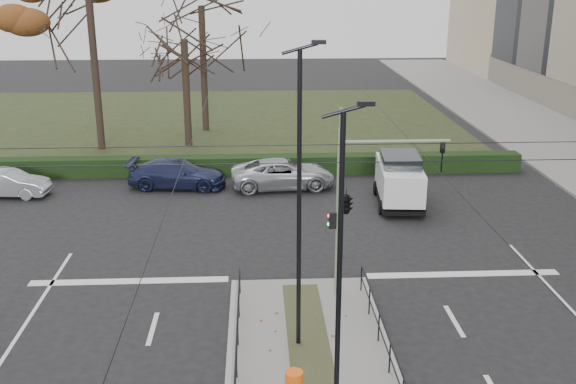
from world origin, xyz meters
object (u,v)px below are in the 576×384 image
bare_tree_center (202,15)px  streetlamp_median_near (340,285)px  parked_car_third (177,174)px  litter_bin (294,383)px  parked_car_fourth (283,174)px  bare_tree_near (184,47)px  traffic_light (349,200)px  white_van (399,178)px  streetlamp_median_far (300,200)px  parked_car_second (7,183)px

bare_tree_center → streetlamp_median_near: bearing=-81.2°
parked_car_third → bare_tree_center: (0.60, 12.69, 7.06)m
streetlamp_median_near → litter_bin: bearing=124.4°
parked_car_fourth → bare_tree_near: bare_tree_near is taller
traffic_light → streetlamp_median_near: size_ratio=0.71×
streetlamp_median_near → parked_car_fourth: size_ratio=1.51×
parked_car_third → white_van: white_van is taller
white_van → bare_tree_near: size_ratio=0.54×
white_van → bare_tree_near: bare_tree_near is taller
streetlamp_median_near → bare_tree_near: bare_tree_near is taller
parked_car_fourth → bare_tree_near: bearing=28.0°
litter_bin → parked_car_third: 19.53m
streetlamp_median_far → parked_car_fourth: 15.87m
parked_car_fourth → parked_car_third: bearing=82.1°
traffic_light → bare_tree_center: bare_tree_center is taller
parked_car_second → parked_car_third: (8.11, 1.04, 0.05)m
white_van → parked_car_third: bearing=163.6°
streetlamp_median_far → bare_tree_center: bearing=99.1°
litter_bin → white_van: 16.83m
traffic_light → streetlamp_median_far: (-1.81, -3.18, 1.11)m
bare_tree_near → parked_car_second: bearing=-130.0°
parked_car_second → bare_tree_near: 13.49m
streetlamp_median_far → bare_tree_near: streetlamp_median_far is taller
streetlamp_median_near → bare_tree_center: 33.48m
white_van → parked_car_fourth: bearing=152.0°
traffic_light → litter_bin: bearing=-108.6°
traffic_light → parked_car_second: 19.17m
traffic_light → parked_car_fourth: 12.62m
parked_car_second → white_van: bearing=-91.0°
parked_car_second → bare_tree_center: size_ratio=0.36×
white_van → bare_tree_center: 19.88m
traffic_light → white_van: (3.72, 9.39, -2.18)m
streetlamp_median_far → bare_tree_near: 24.76m
litter_bin → parked_car_third: bearing=104.3°
litter_bin → white_van: bearing=69.6°
litter_bin → bare_tree_center: bearing=97.6°
parked_car_second → white_van: 18.93m
white_van → bare_tree_near: bearing=133.3°
parked_car_second → bare_tree_center: (8.71, 13.73, 7.12)m
litter_bin → streetlamp_median_near: bearing=-55.6°
streetlamp_median_near → parked_car_fourth: (-0.34, 19.88, -3.44)m
traffic_light → parked_car_fourth: bearing=97.5°
parked_car_third → bare_tree_near: (-0.19, 8.40, 5.43)m
streetlamp_median_far → bare_tree_center: size_ratio=0.79×
parked_car_second → bare_tree_center: 17.75m
traffic_light → white_van: size_ratio=1.21×
parked_car_third → white_van: (10.69, -3.15, 0.55)m
parked_car_fourth → bare_tree_center: size_ratio=0.48×
streetlamp_median_far → parked_car_second: 20.17m
streetlamp_median_far → parked_car_third: bearing=108.2°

